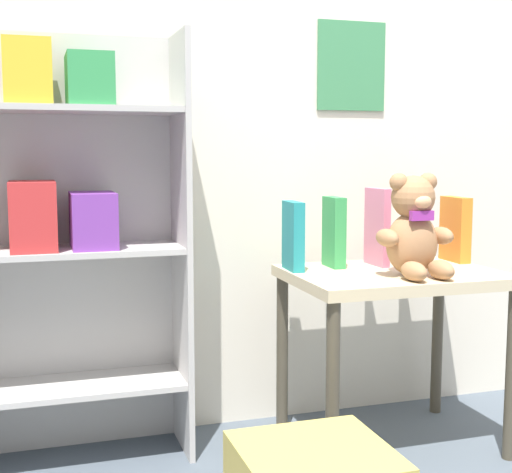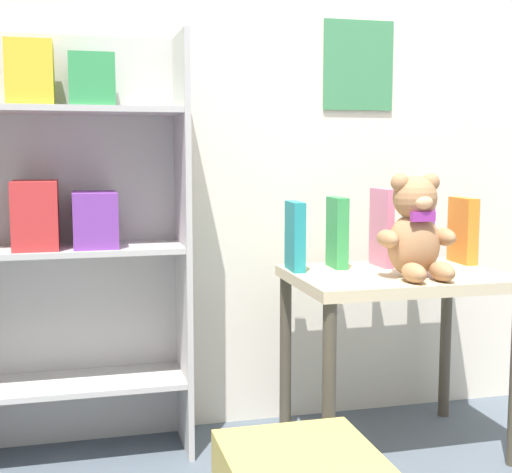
{
  "view_description": "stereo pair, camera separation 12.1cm",
  "coord_description": "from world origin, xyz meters",
  "px_view_note": "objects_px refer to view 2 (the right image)",
  "views": [
    {
      "loc": [
        -0.97,
        -1.11,
        0.97
      ],
      "look_at": [
        -0.31,
        0.97,
        0.71
      ],
      "focal_mm": 50.0,
      "sensor_mm": 36.0,
      "label": 1
    },
    {
      "loc": [
        -0.85,
        -1.14,
        0.97
      ],
      "look_at": [
        -0.31,
        0.97,
        0.71
      ],
      "focal_mm": 50.0,
      "sensor_mm": 36.0,
      "label": 2
    }
  ],
  "objects_px": {
    "bookshelf_side": "(65,219)",
    "display_table": "(396,298)",
    "teddy_bear": "(416,230)",
    "book_standing_orange": "(463,230)",
    "book_standing_teal": "(295,236)",
    "book_standing_pink": "(381,228)",
    "book_standing_green": "(337,233)",
    "book_standing_purple": "(421,231)"
  },
  "relations": [
    {
      "from": "bookshelf_side",
      "to": "display_table",
      "type": "height_order",
      "value": "bookshelf_side"
    },
    {
      "from": "bookshelf_side",
      "to": "book_standing_pink",
      "type": "bearing_deg",
      "value": -5.62
    },
    {
      "from": "book_standing_teal",
      "to": "book_standing_green",
      "type": "height_order",
      "value": "book_standing_green"
    },
    {
      "from": "book_standing_green",
      "to": "book_standing_purple",
      "type": "height_order",
      "value": "book_standing_green"
    },
    {
      "from": "bookshelf_side",
      "to": "book_standing_teal",
      "type": "xyz_separation_m",
      "value": [
        0.72,
        -0.11,
        -0.06
      ]
    },
    {
      "from": "teddy_bear",
      "to": "book_standing_green",
      "type": "distance_m",
      "value": 0.29
    },
    {
      "from": "book_standing_purple",
      "to": "book_standing_orange",
      "type": "xyz_separation_m",
      "value": [
        0.15,
        -0.01,
        0.0
      ]
    },
    {
      "from": "teddy_bear",
      "to": "book_standing_orange",
      "type": "height_order",
      "value": "teddy_bear"
    },
    {
      "from": "book_standing_teal",
      "to": "book_standing_pink",
      "type": "bearing_deg",
      "value": 4.06
    },
    {
      "from": "display_table",
      "to": "book_standing_teal",
      "type": "xyz_separation_m",
      "value": [
        -0.3,
        0.11,
        0.2
      ]
    },
    {
      "from": "book_standing_purple",
      "to": "book_standing_orange",
      "type": "distance_m",
      "value": 0.15
    },
    {
      "from": "bookshelf_side",
      "to": "display_table",
      "type": "xyz_separation_m",
      "value": [
        1.02,
        -0.22,
        -0.26
      ]
    },
    {
      "from": "book_standing_green",
      "to": "book_standing_orange",
      "type": "bearing_deg",
      "value": 0.32
    },
    {
      "from": "bookshelf_side",
      "to": "teddy_bear",
      "type": "bearing_deg",
      "value": -17.17
    },
    {
      "from": "bookshelf_side",
      "to": "book_standing_purple",
      "type": "bearing_deg",
      "value": -4.17
    },
    {
      "from": "book_standing_purple",
      "to": "bookshelf_side",
      "type": "bearing_deg",
      "value": 178.4
    },
    {
      "from": "display_table",
      "to": "book_standing_orange",
      "type": "relative_size",
      "value": 2.96
    },
    {
      "from": "book_standing_pink",
      "to": "book_standing_orange",
      "type": "relative_size",
      "value": 1.16
    },
    {
      "from": "teddy_bear",
      "to": "book_standing_purple",
      "type": "xyz_separation_m",
      "value": [
        0.14,
        0.23,
        -0.03
      ]
    },
    {
      "from": "book_standing_teal",
      "to": "book_standing_purple",
      "type": "height_order",
      "value": "book_standing_purple"
    },
    {
      "from": "book_standing_teal",
      "to": "book_standing_purple",
      "type": "distance_m",
      "value": 0.46
    },
    {
      "from": "bookshelf_side",
      "to": "book_standing_green",
      "type": "bearing_deg",
      "value": -5.74
    },
    {
      "from": "book_standing_teal",
      "to": "book_standing_purple",
      "type": "xyz_separation_m",
      "value": [
        0.46,
        0.02,
        0.0
      ]
    },
    {
      "from": "bookshelf_side",
      "to": "book_standing_pink",
      "type": "xyz_separation_m",
      "value": [
        1.02,
        -0.1,
        -0.04
      ]
    },
    {
      "from": "teddy_bear",
      "to": "display_table",
      "type": "bearing_deg",
      "value": 97.94
    },
    {
      "from": "book_standing_green",
      "to": "book_standing_purple",
      "type": "bearing_deg",
      "value": 2.15
    },
    {
      "from": "book_standing_green",
      "to": "book_standing_teal",
      "type": "bearing_deg",
      "value": -170.81
    },
    {
      "from": "display_table",
      "to": "book_standing_orange",
      "type": "xyz_separation_m",
      "value": [
        0.3,
        0.12,
        0.2
      ]
    },
    {
      "from": "teddy_bear",
      "to": "book_standing_orange",
      "type": "xyz_separation_m",
      "value": [
        0.29,
        0.22,
        -0.03
      ]
    },
    {
      "from": "book_standing_green",
      "to": "book_standing_orange",
      "type": "relative_size",
      "value": 1.04
    },
    {
      "from": "book_standing_green",
      "to": "book_standing_pink",
      "type": "distance_m",
      "value": 0.15
    },
    {
      "from": "book_standing_pink",
      "to": "book_standing_purple",
      "type": "bearing_deg",
      "value": 3.82
    },
    {
      "from": "book_standing_teal",
      "to": "bookshelf_side",
      "type": "bearing_deg",
      "value": 174.31
    },
    {
      "from": "display_table",
      "to": "book_standing_pink",
      "type": "relative_size",
      "value": 2.57
    },
    {
      "from": "teddy_bear",
      "to": "book_standing_teal",
      "type": "xyz_separation_m",
      "value": [
        -0.32,
        0.21,
        -0.03
      ]
    },
    {
      "from": "bookshelf_side",
      "to": "book_standing_pink",
      "type": "relative_size",
      "value": 5.11
    },
    {
      "from": "book_standing_pink",
      "to": "book_standing_orange",
      "type": "bearing_deg",
      "value": -1.55
    },
    {
      "from": "bookshelf_side",
      "to": "book_standing_green",
      "type": "distance_m",
      "value": 0.88
    },
    {
      "from": "teddy_bear",
      "to": "book_standing_pink",
      "type": "distance_m",
      "value": 0.22
    },
    {
      "from": "book_standing_pink",
      "to": "book_standing_orange",
      "type": "height_order",
      "value": "book_standing_pink"
    },
    {
      "from": "book_standing_teal",
      "to": "book_standing_orange",
      "type": "xyz_separation_m",
      "value": [
        0.61,
        0.01,
        0.0
      ]
    },
    {
      "from": "bookshelf_side",
      "to": "teddy_bear",
      "type": "xyz_separation_m",
      "value": [
        1.03,
        -0.32,
        -0.03
      ]
    }
  ]
}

